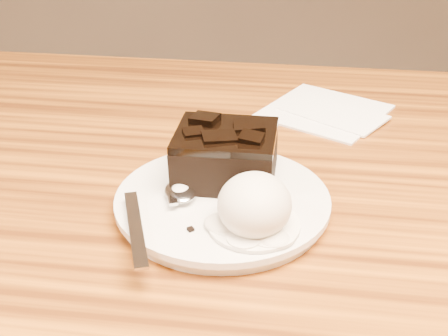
# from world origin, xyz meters

# --- Properties ---
(plate) EXTENTS (0.20, 0.20, 0.02)m
(plate) POSITION_xyz_m (-0.10, -0.02, 0.76)
(plate) COLOR silver
(plate) RESTS_ON dining_table
(brownie) EXTENTS (0.09, 0.08, 0.04)m
(brownie) POSITION_xyz_m (-0.10, 0.02, 0.79)
(brownie) COLOR black
(brownie) RESTS_ON plate
(ice_cream_scoop) EXTENTS (0.06, 0.07, 0.05)m
(ice_cream_scoop) POSITION_xyz_m (-0.07, -0.06, 0.79)
(ice_cream_scoop) COLOR silver
(ice_cream_scoop) RESTS_ON plate
(melt_puddle) EXTENTS (0.08, 0.08, 0.00)m
(melt_puddle) POSITION_xyz_m (-0.07, -0.06, 0.77)
(melt_puddle) COLOR white
(melt_puddle) RESTS_ON plate
(spoon) EXTENTS (0.08, 0.16, 0.01)m
(spoon) POSITION_xyz_m (-0.14, -0.02, 0.77)
(spoon) COLOR silver
(spoon) RESTS_ON plate
(napkin) EXTENTS (0.18, 0.18, 0.01)m
(napkin) POSITION_xyz_m (-0.01, 0.22, 0.75)
(napkin) COLOR white
(napkin) RESTS_ON dining_table
(crumb_a) EXTENTS (0.01, 0.01, 0.00)m
(crumb_a) POSITION_xyz_m (-0.10, -0.02, 0.77)
(crumb_a) COLOR black
(crumb_a) RESTS_ON plate
(crumb_b) EXTENTS (0.01, 0.01, 0.00)m
(crumb_b) POSITION_xyz_m (-0.12, -0.07, 0.77)
(crumb_b) COLOR black
(crumb_b) RESTS_ON plate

